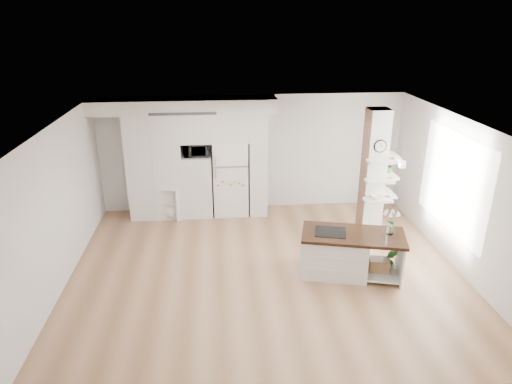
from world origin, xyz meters
TOP-DOWN VIEW (x-y plane):
  - floor at (0.00, 0.00)m, footprint 7.00×6.00m
  - room at (0.00, 0.00)m, footprint 7.04×6.04m
  - cabinet_wall at (-1.45, 2.67)m, footprint 4.00×0.71m
  - refrigerator at (-0.53, 2.68)m, footprint 0.78×0.69m
  - column at (2.38, 1.13)m, footprint 0.69×0.90m
  - window at (3.48, 0.30)m, footprint 0.00×2.40m
  - pendant_light at (1.70, 0.15)m, footprint 0.12×0.12m
  - kitchen_island at (1.33, -0.18)m, footprint 1.93×1.25m
  - bookshelf at (-1.96, 2.49)m, footprint 0.71×0.54m
  - floor_plant_a at (2.21, -0.25)m, footprint 0.34×0.31m
  - floor_plant_b at (3.00, 2.50)m, footprint 0.31×0.31m
  - microwave at (-1.27, 2.62)m, footprint 0.54×0.37m
  - shelf_plant at (2.63, 1.30)m, footprint 0.27×0.23m
  - decor_bowl at (2.30, 0.90)m, footprint 0.22×0.22m

SIDE VIEW (x-z plane):
  - floor at x=0.00m, z-range -0.01..0.01m
  - floor_plant_b at x=3.00m, z-range 0.00..0.48m
  - floor_plant_a at x=2.21m, z-range 0.00..0.50m
  - bookshelf at x=-1.96m, z-range -0.05..0.70m
  - kitchen_island at x=1.33m, z-range -0.26..1.11m
  - refrigerator at x=-0.53m, z-range 0.00..1.75m
  - decor_bowl at x=2.30m, z-range 0.98..1.03m
  - column at x=2.38m, z-range 0.00..2.70m
  - window at x=3.48m, z-range 0.30..2.70m
  - cabinet_wall at x=-1.45m, z-range 0.16..2.86m
  - shelf_plant at x=2.63m, z-range 1.38..1.67m
  - microwave at x=-1.27m, z-range 1.42..1.72m
  - room at x=0.00m, z-range 0.50..3.22m
  - pendant_light at x=1.70m, z-range 2.07..2.17m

